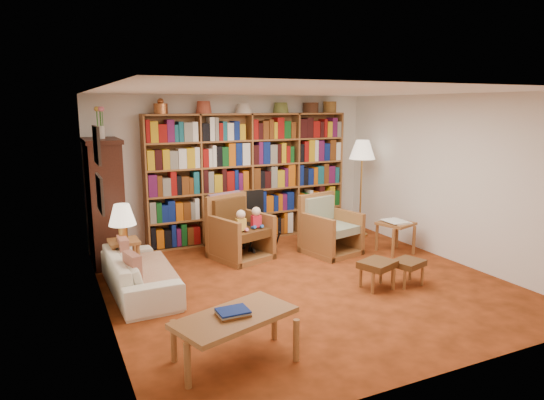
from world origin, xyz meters
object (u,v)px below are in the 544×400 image
wheelchair (254,224)px  footstool_b (408,265)px  sofa (139,273)px  floor_lamp (362,154)px  armchair_sage (328,230)px  armchair_leather (238,232)px  side_table_papers (396,227)px  footstool_a (377,266)px  side_table_lamp (124,251)px  coffee_table (235,320)px

wheelchair → footstool_b: (1.21, -2.33, -0.16)m
sofa → footstool_b: sofa is taller
sofa → floor_lamp: size_ratio=1.01×
footstool_b → wheelchair: bearing=117.4°
armchair_sage → footstool_b: armchair_sage is taller
armchair_leather → side_table_papers: (2.36, -0.87, 0.02)m
sofa → side_table_papers: bearing=-92.0°
armchair_sage → floor_lamp: 1.68m
side_table_papers → footstool_b: (-0.78, -1.21, -0.15)m
side_table_papers → footstool_a: bearing=-136.9°
side_table_lamp → side_table_papers: bearing=-7.0°
wheelchair → footstool_a: size_ratio=1.79×
side_table_papers → side_table_lamp: bearing=173.0°
sofa → coffee_table: (0.49, -2.10, 0.15)m
side_table_lamp → footstool_b: size_ratio=1.21×
footstool_a → coffee_table: 2.49m
wheelchair → footstool_b: wheelchair is taller
side_table_lamp → footstool_b: (3.35, -1.72, -0.14)m
footstool_a → side_table_papers: bearing=43.1°
floor_lamp → side_table_papers: size_ratio=2.83×
armchair_sage → wheelchair: bearing=148.7°
footstool_b → coffee_table: coffee_table is taller
armchair_sage → footstool_a: 1.67m
sofa → side_table_lamp: 0.52m
side_table_lamp → coffee_table: side_table_lamp is taller
armchair_leather → footstool_b: size_ratio=2.14×
armchair_leather → wheelchair: 0.44m
side_table_papers → wheelchair: bearing=150.7°
wheelchair → coffee_table: size_ratio=0.78×
floor_lamp → side_table_lamp: bearing=-171.9°
side_table_lamp → side_table_papers: side_table_lamp is taller
side_table_lamp → wheelchair: (2.14, 0.61, 0.02)m
armchair_sage → wheelchair: size_ratio=0.98×
sofa → footstool_a: 3.04m
wheelchair → footstool_a: bearing=-71.6°
side_table_papers → coffee_table: 4.11m
footstool_b → footstool_a: bearing=173.0°
wheelchair → coffee_table: wheelchair is taller
wheelchair → floor_lamp: 2.35m
armchair_sage → wheelchair: (-1.03, 0.63, 0.08)m
sofa → floor_lamp: bearing=-76.8°
side_table_lamp → armchair_sage: armchair_sage is taller
wheelchair → armchair_sage: bearing=-31.3°
side_table_lamp → armchair_sage: (3.17, -0.02, -0.06)m
wheelchair → sofa: bearing=-151.8°
side_table_lamp → wheelchair: size_ratio=0.60×
armchair_leather → wheelchair: bearing=33.8°
side_table_papers → footstool_b: 1.45m
armchair_sage → side_table_papers: armchair_sage is taller
side_table_lamp → armchair_leather: armchair_leather is taller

